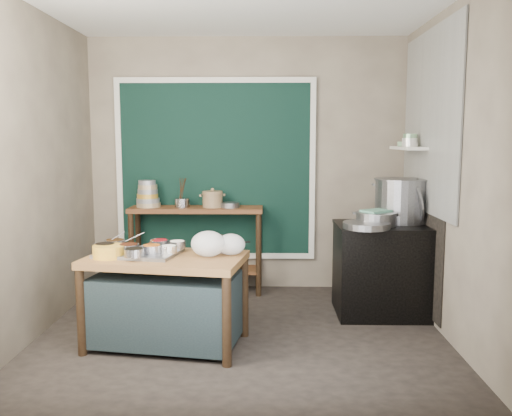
{
  "coord_description": "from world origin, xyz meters",
  "views": [
    {
      "loc": [
        0.21,
        -4.58,
        1.69
      ],
      "look_at": [
        0.12,
        0.25,
        1.07
      ],
      "focal_mm": 38.0,
      "sensor_mm": 36.0,
      "label": 1
    }
  ],
  "objects_px": {
    "ceramic_crock": "(213,200)",
    "yellow_basin": "(109,251)",
    "stove_block": "(383,271)",
    "saucepan": "(221,244)",
    "back_counter": "(197,250)",
    "stock_pot": "(401,200)",
    "steamer": "(376,219)",
    "utensil_cup": "(182,203)",
    "prep_table": "(166,301)",
    "condiment_tray": "(139,253)"
  },
  "relations": [
    {
      "from": "utensil_cup",
      "to": "yellow_basin",
      "type": "bearing_deg",
      "value": -101.73
    },
    {
      "from": "stove_block",
      "to": "steamer",
      "type": "relative_size",
      "value": 2.25
    },
    {
      "from": "condiment_tray",
      "to": "steamer",
      "type": "relative_size",
      "value": 1.58
    },
    {
      "from": "prep_table",
      "to": "saucepan",
      "type": "xyz_separation_m",
      "value": [
        0.44,
        0.2,
        0.44
      ]
    },
    {
      "from": "yellow_basin",
      "to": "utensil_cup",
      "type": "height_order",
      "value": "utensil_cup"
    },
    {
      "from": "saucepan",
      "to": "utensil_cup",
      "type": "xyz_separation_m",
      "value": [
        -0.54,
        1.36,
        0.19
      ]
    },
    {
      "from": "stove_block",
      "to": "saucepan",
      "type": "distance_m",
      "value": 1.69
    },
    {
      "from": "saucepan",
      "to": "steamer",
      "type": "xyz_separation_m",
      "value": [
        1.41,
        0.57,
        0.13
      ]
    },
    {
      "from": "stove_block",
      "to": "yellow_basin",
      "type": "bearing_deg",
      "value": -159.09
    },
    {
      "from": "saucepan",
      "to": "stock_pot",
      "type": "height_order",
      "value": "stock_pot"
    },
    {
      "from": "prep_table",
      "to": "steamer",
      "type": "distance_m",
      "value": 2.08
    },
    {
      "from": "back_counter",
      "to": "condiment_tray",
      "type": "bearing_deg",
      "value": -100.35
    },
    {
      "from": "stove_block",
      "to": "steamer",
      "type": "xyz_separation_m",
      "value": [
        -0.1,
        -0.07,
        0.52
      ]
    },
    {
      "from": "prep_table",
      "to": "yellow_basin",
      "type": "distance_m",
      "value": 0.61
    },
    {
      "from": "back_counter",
      "to": "utensil_cup",
      "type": "xyz_separation_m",
      "value": [
        -0.15,
        -0.01,
        0.52
      ]
    },
    {
      "from": "stock_pot",
      "to": "steamer",
      "type": "bearing_deg",
      "value": -141.27
    },
    {
      "from": "prep_table",
      "to": "yellow_basin",
      "type": "xyz_separation_m",
      "value": [
        -0.44,
        -0.06,
        0.42
      ]
    },
    {
      "from": "stove_block",
      "to": "saucepan",
      "type": "height_order",
      "value": "saucepan"
    },
    {
      "from": "steamer",
      "to": "saucepan",
      "type": "bearing_deg",
      "value": -158.0
    },
    {
      "from": "stove_block",
      "to": "utensil_cup",
      "type": "xyz_separation_m",
      "value": [
        -2.05,
        0.72,
        0.57
      ]
    },
    {
      "from": "condiment_tray",
      "to": "stock_pot",
      "type": "bearing_deg",
      "value": 22.01
    },
    {
      "from": "saucepan",
      "to": "utensil_cup",
      "type": "bearing_deg",
      "value": 105.19
    },
    {
      "from": "back_counter",
      "to": "ceramic_crock",
      "type": "relative_size",
      "value": 6.2
    },
    {
      "from": "saucepan",
      "to": "utensil_cup",
      "type": "distance_m",
      "value": 1.48
    },
    {
      "from": "stock_pot",
      "to": "yellow_basin",
      "type": "bearing_deg",
      "value": -157.45
    },
    {
      "from": "utensil_cup",
      "to": "ceramic_crock",
      "type": "distance_m",
      "value": 0.33
    },
    {
      "from": "yellow_basin",
      "to": "stove_block",
      "type": "bearing_deg",
      "value": 20.91
    },
    {
      "from": "prep_table",
      "to": "ceramic_crock",
      "type": "distance_m",
      "value": 1.71
    },
    {
      "from": "prep_table",
      "to": "stock_pot",
      "type": "height_order",
      "value": "stock_pot"
    },
    {
      "from": "stock_pot",
      "to": "stove_block",
      "type": "bearing_deg",
      "value": -139.97
    },
    {
      "from": "back_counter",
      "to": "saucepan",
      "type": "relative_size",
      "value": 6.42
    },
    {
      "from": "saucepan",
      "to": "stock_pot",
      "type": "relative_size",
      "value": 0.41
    },
    {
      "from": "ceramic_crock",
      "to": "steamer",
      "type": "bearing_deg",
      "value": -26.03
    },
    {
      "from": "stove_block",
      "to": "utensil_cup",
      "type": "bearing_deg",
      "value": 160.74
    },
    {
      "from": "utensil_cup",
      "to": "ceramic_crock",
      "type": "relative_size",
      "value": 0.7
    },
    {
      "from": "back_counter",
      "to": "saucepan",
      "type": "xyz_separation_m",
      "value": [
        0.39,
        -1.38,
        0.34
      ]
    },
    {
      "from": "yellow_basin",
      "to": "saucepan",
      "type": "relative_size",
      "value": 1.14
    },
    {
      "from": "back_counter",
      "to": "stock_pot",
      "type": "distance_m",
      "value": 2.25
    },
    {
      "from": "ceramic_crock",
      "to": "yellow_basin",
      "type": "bearing_deg",
      "value": -112.4
    },
    {
      "from": "ceramic_crock",
      "to": "stove_block",
      "type": "bearing_deg",
      "value": -22.59
    },
    {
      "from": "utensil_cup",
      "to": "stock_pot",
      "type": "relative_size",
      "value": 0.3
    },
    {
      "from": "stove_block",
      "to": "stock_pot",
      "type": "relative_size",
      "value": 1.65
    },
    {
      "from": "back_counter",
      "to": "saucepan",
      "type": "bearing_deg",
      "value": -74.36
    },
    {
      "from": "condiment_tray",
      "to": "yellow_basin",
      "type": "bearing_deg",
      "value": -151.68
    },
    {
      "from": "stove_block",
      "to": "utensil_cup",
      "type": "height_order",
      "value": "utensil_cup"
    },
    {
      "from": "back_counter",
      "to": "saucepan",
      "type": "distance_m",
      "value": 1.47
    },
    {
      "from": "saucepan",
      "to": "yellow_basin",
      "type": "bearing_deg",
      "value": -169.3
    },
    {
      "from": "condiment_tray",
      "to": "ceramic_crock",
      "type": "bearing_deg",
      "value": 73.06
    },
    {
      "from": "back_counter",
      "to": "yellow_basin",
      "type": "relative_size",
      "value": 5.62
    },
    {
      "from": "back_counter",
      "to": "ceramic_crock",
      "type": "height_order",
      "value": "ceramic_crock"
    }
  ]
}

